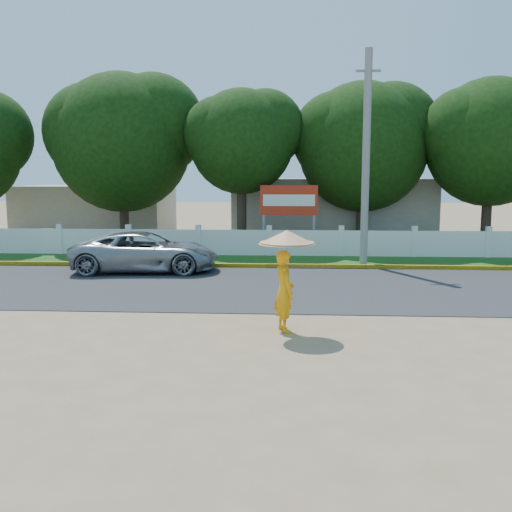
{
  "coord_description": "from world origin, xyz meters",
  "views": [
    {
      "loc": [
        0.88,
        -12.56,
        3.36
      ],
      "look_at": [
        0.0,
        2.0,
        1.3
      ],
      "focal_mm": 40.0,
      "sensor_mm": 36.0,
      "label": 1
    }
  ],
  "objects_px": {
    "utility_pole": "(366,159)",
    "billboard": "(289,204)",
    "vehicle": "(145,252)",
    "monk_with_parasol": "(285,266)"
  },
  "relations": [
    {
      "from": "vehicle",
      "to": "monk_with_parasol",
      "type": "bearing_deg",
      "value": -151.32
    },
    {
      "from": "utility_pole",
      "to": "monk_with_parasol",
      "type": "height_order",
      "value": "utility_pole"
    },
    {
      "from": "monk_with_parasol",
      "to": "billboard",
      "type": "xyz_separation_m",
      "value": [
        0.03,
        12.75,
        0.7
      ]
    },
    {
      "from": "vehicle",
      "to": "billboard",
      "type": "height_order",
      "value": "billboard"
    },
    {
      "from": "utility_pole",
      "to": "billboard",
      "type": "height_order",
      "value": "utility_pole"
    },
    {
      "from": "monk_with_parasol",
      "to": "billboard",
      "type": "bearing_deg",
      "value": 89.88
    },
    {
      "from": "monk_with_parasol",
      "to": "billboard",
      "type": "relative_size",
      "value": 0.75
    },
    {
      "from": "billboard",
      "to": "utility_pole",
      "type": "bearing_deg",
      "value": -50.16
    },
    {
      "from": "vehicle",
      "to": "monk_with_parasol",
      "type": "relative_size",
      "value": 2.29
    },
    {
      "from": "vehicle",
      "to": "billboard",
      "type": "relative_size",
      "value": 1.72
    }
  ]
}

